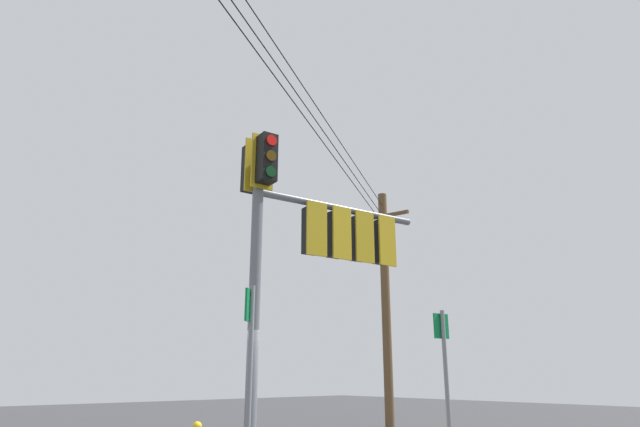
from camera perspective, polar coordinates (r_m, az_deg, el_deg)
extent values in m
cylinder|color=slate|center=(9.48, -6.93, -10.20)|extent=(0.20, 0.20, 5.61)
cylinder|color=slate|center=(10.86, 2.09, 0.53)|extent=(0.62, 3.65, 0.14)
cube|color=black|center=(10.39, -7.18, 4.67)|extent=(0.34, 0.34, 0.90)
cube|color=#B29319|center=(10.24, -6.74, 4.96)|extent=(0.10, 0.44, 1.04)
cylinder|color=red|center=(10.64, -7.52, 5.91)|extent=(0.06, 0.20, 0.20)
cylinder|color=#3C2703|center=(10.53, -7.58, 4.40)|extent=(0.06, 0.20, 0.20)
cylinder|color=black|center=(10.42, -7.64, 2.86)|extent=(0.06, 0.20, 0.20)
cube|color=black|center=(9.89, -5.60, 5.74)|extent=(0.34, 0.34, 0.90)
cube|color=#B29319|center=(10.03, -6.06, 5.42)|extent=(0.10, 0.44, 1.04)
cylinder|color=red|center=(9.87, -5.09, 7.65)|extent=(0.06, 0.20, 0.20)
cylinder|color=#3C2703|center=(9.75, -5.13, 6.05)|extent=(0.06, 0.20, 0.20)
cylinder|color=black|center=(9.64, -5.18, 4.40)|extent=(0.06, 0.20, 0.20)
cube|color=black|center=(10.35, -0.84, -1.79)|extent=(0.34, 0.34, 0.90)
cube|color=#B29319|center=(10.21, -0.34, -1.58)|extent=(0.11, 0.44, 1.04)
cylinder|color=red|center=(10.57, -1.30, -0.41)|extent=(0.06, 0.20, 0.20)
cylinder|color=#3C2703|center=(10.49, -1.31, -1.98)|extent=(0.06, 0.20, 0.20)
cylinder|color=black|center=(10.42, -1.32, -3.58)|extent=(0.06, 0.20, 0.20)
cube|color=black|center=(10.66, 1.75, -2.22)|extent=(0.33, 0.33, 0.90)
cube|color=#B29319|center=(10.53, 2.32, -2.04)|extent=(0.08, 0.44, 1.04)
cylinder|color=red|center=(10.87, 1.20, -0.86)|extent=(0.05, 0.20, 0.20)
cylinder|color=#3C2703|center=(10.79, 1.21, -2.40)|extent=(0.05, 0.20, 0.20)
cylinder|color=black|center=(10.72, 1.22, -3.95)|extent=(0.05, 0.20, 0.20)
cube|color=black|center=(10.99, 4.18, -2.63)|extent=(0.34, 0.34, 0.90)
cube|color=#B29319|center=(10.86, 4.72, -2.44)|extent=(0.11, 0.44, 1.04)
cylinder|color=red|center=(11.20, 3.65, -1.31)|extent=(0.06, 0.20, 0.20)
cylinder|color=#3C2703|center=(11.12, 3.67, -2.80)|extent=(0.06, 0.20, 0.20)
cylinder|color=black|center=(11.06, 3.70, -4.31)|extent=(0.06, 0.20, 0.20)
cube|color=black|center=(11.35, 6.47, -3.00)|extent=(0.33, 0.33, 0.90)
cube|color=#B29319|center=(11.23, 7.06, -2.84)|extent=(0.08, 0.44, 1.04)
cylinder|color=red|center=(11.54, 5.87, -1.71)|extent=(0.05, 0.20, 0.20)
cylinder|color=#3C2703|center=(11.47, 5.92, -3.16)|extent=(0.05, 0.20, 0.20)
cylinder|color=black|center=(11.40, 5.96, -4.63)|extent=(0.05, 0.20, 0.20)
cylinder|color=brown|center=(20.68, 6.91, -9.39)|extent=(0.33, 0.33, 8.61)
cube|color=brown|center=(21.37, 6.60, -0.28)|extent=(2.19, 0.60, 0.12)
cylinder|color=slate|center=(9.15, 13.23, -18.54)|extent=(0.07, 0.07, 2.78)
cube|color=#0C7238|center=(9.20, 12.57, -11.43)|extent=(0.07, 0.32, 0.40)
cube|color=white|center=(9.21, 12.50, -11.44)|extent=(0.04, 0.25, 0.34)
sphere|color=yellow|center=(12.90, -12.74, -20.90)|extent=(0.20, 0.20, 0.20)
cylinder|color=slate|center=(7.57, -7.47, -18.65)|extent=(0.07, 0.07, 2.96)
cube|color=#0C7238|center=(7.63, -7.42, -9.53)|extent=(0.24, 0.28, 0.44)
cube|color=white|center=(7.64, -7.53, -9.53)|extent=(0.19, 0.22, 0.38)
cylinder|color=black|center=(10.28, -8.78, 19.05)|extent=(13.01, 21.95, 0.70)
cylinder|color=black|center=(10.48, -8.70, 20.50)|extent=(13.01, 21.95, 0.70)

